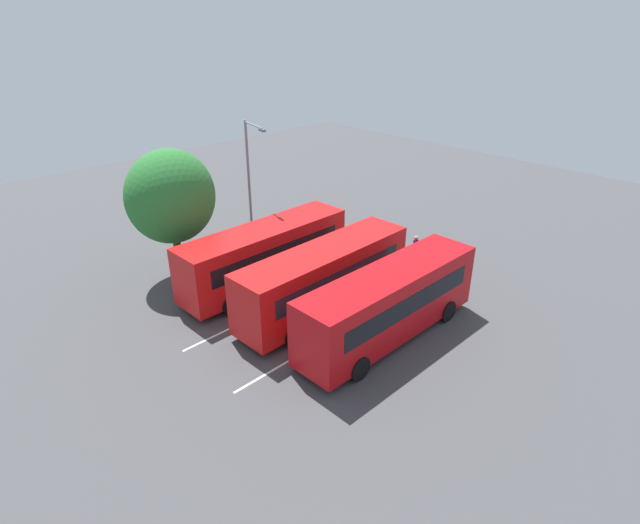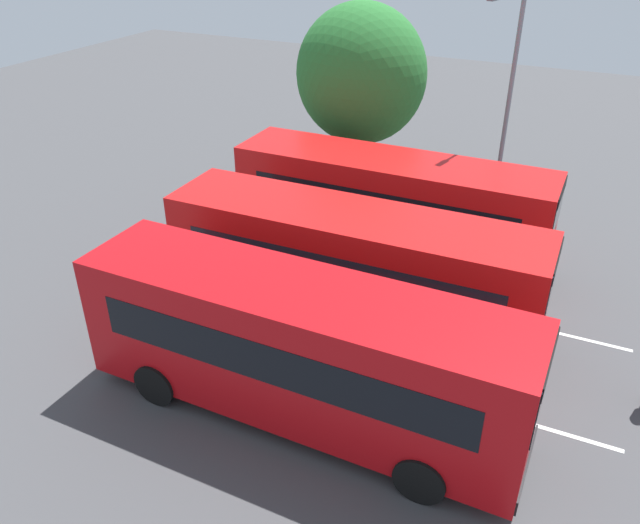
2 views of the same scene
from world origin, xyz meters
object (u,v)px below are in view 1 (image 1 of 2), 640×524
bus_far_left (389,302)px  depot_tree (171,197)px  pedestrian (415,247)px  bus_center_right (265,254)px  street_lamp (250,179)px  bus_center_left (325,277)px

bus_far_left → depot_tree: bearing=107.0°
pedestrian → bus_center_right: bearing=-37.3°
bus_far_left → street_lamp: bearing=82.5°
street_lamp → depot_tree: 5.39m
bus_far_left → bus_center_left: (-0.40, 3.82, 0.00)m
bus_far_left → street_lamp: size_ratio=1.25×
bus_center_left → depot_tree: depot_tree is taller
bus_far_left → street_lamp: street_lamp is taller
bus_center_right → pedestrian: (8.14, -4.17, -0.82)m
bus_far_left → bus_center_right: (-0.84, 8.02, 0.00)m
bus_center_right → bus_far_left: bearing=-84.7°
pedestrian → street_lamp: (-5.70, 8.48, 3.62)m
bus_far_left → bus_center_left: bearing=96.0°
bus_far_left → pedestrian: (7.30, 3.85, -0.82)m
bus_center_left → depot_tree: 9.59m
pedestrian → bus_far_left: bearing=17.6°
bus_far_left → depot_tree: 13.20m
bus_center_right → depot_tree: size_ratio=1.38×
depot_tree → pedestrian: bearing=-37.4°
street_lamp → bus_center_left: bearing=-0.4°
bus_far_left → street_lamp: 12.74m
bus_center_right → pedestrian: size_ratio=5.62×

